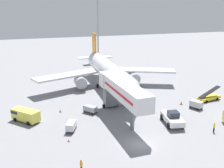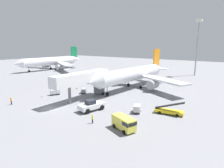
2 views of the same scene
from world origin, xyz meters
name	(u,v)px [view 1 (image 1 of 2)]	position (x,y,z in m)	size (l,w,h in m)	color
ground_plane	(141,145)	(0.00, 0.00, 0.00)	(300.00, 300.00, 0.00)	gray
airplane_at_gate	(107,70)	(4.74, 28.82, 4.52)	(36.59, 39.12, 12.33)	silver
jet_bridge	(121,90)	(0.88, 10.35, 5.33)	(3.46, 17.53, 7.15)	silver
pushback_tug	(172,118)	(8.24, 4.67, 1.13)	(3.75, 6.12, 2.42)	white
belt_loader_truck	(209,97)	(22.46, 12.46, 0.74)	(5.91, 2.76, 2.87)	yellow
service_van_mid_center	(25,115)	(-15.61, 14.76, 1.22)	(4.96, 5.35, 2.13)	#E5DB4C
baggage_cart_mid_left	(90,109)	(-3.71, 14.48, 0.76)	(2.54, 2.86, 1.36)	#38383D
baggage_cart_near_right	(71,126)	(-8.72, 8.10, 0.84)	(2.19, 2.76, 1.52)	#38383D
baggage_cart_near_left	(196,104)	(16.77, 9.38, 0.88)	(2.08, 2.68, 1.59)	#38383D
ground_crew_worker_foreground	(214,127)	(12.96, -0.24, 0.88)	(0.37, 0.37, 1.66)	#1E2333
ground_crew_worker_midground	(81,165)	(-9.82, -3.52, 0.95)	(0.40, 0.40, 1.79)	#1E2333
safety_cone_alpha	(60,111)	(-9.12, 16.77, 0.31)	(0.41, 0.41, 0.63)	black
safety_cone_bravo	(69,140)	(-9.84, 4.63, 0.23)	(0.31, 0.31, 0.48)	black
safety_cone_charlie	(181,103)	(15.32, 12.29, 0.38)	(0.50, 0.50, 0.76)	black
apron_light_mast	(98,14)	(14.40, 68.06, 17.27)	(2.40, 2.40, 24.75)	#93969B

